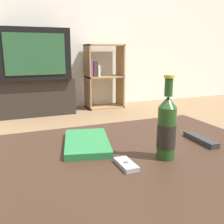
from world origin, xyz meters
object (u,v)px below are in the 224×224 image
object	(u,v)px
cell_phone	(126,164)
bookshelf	(102,75)
television	(33,54)
remote_control	(200,139)
beer_bottle	(167,128)
tv_stand	(36,96)
table_book	(87,143)

from	to	relation	value
cell_phone	bookshelf	bearing A→B (deg)	71.54
television	remote_control	size ratio (longest dim) A/B	4.82
television	beer_bottle	bearing A→B (deg)	-87.53
tv_stand	remote_control	distance (m)	2.75
tv_stand	table_book	xyz separation A→B (m)	(-0.09, -2.59, 0.24)
remote_control	tv_stand	bearing A→B (deg)	99.68
table_book	bookshelf	bearing A→B (deg)	82.61
cell_phone	table_book	world-z (taller)	table_book
television	beer_bottle	xyz separation A→B (m)	(0.12, -2.79, -0.21)
bookshelf	beer_bottle	xyz separation A→B (m)	(-0.82, -2.86, 0.10)
beer_bottle	table_book	xyz separation A→B (m)	(-0.21, 0.21, -0.09)
television	remote_control	bearing A→B (deg)	-82.86
tv_stand	bookshelf	distance (m)	0.98
tv_stand	table_book	bearing A→B (deg)	-91.98
cell_phone	table_book	xyz separation A→B (m)	(-0.06, 0.22, 0.00)
beer_bottle	remote_control	size ratio (longest dim) A/B	1.59
bookshelf	beer_bottle	distance (m)	2.98
cell_phone	tv_stand	bearing A→B (deg)	89.68
tv_stand	bookshelf	size ratio (longest dim) A/B	1.07
bookshelf	remote_control	size ratio (longest dim) A/B	5.15
cell_phone	beer_bottle	bearing A→B (deg)	4.13
beer_bottle	remote_control	distance (m)	0.25
tv_stand	television	world-z (taller)	television
remote_control	television	bearing A→B (deg)	99.69
tv_stand	beer_bottle	world-z (taller)	beer_bottle
beer_bottle	cell_phone	distance (m)	0.18
tv_stand	television	xyz separation A→B (m)	(-0.00, -0.00, 0.54)
bookshelf	cell_phone	world-z (taller)	bookshelf
beer_bottle	television	bearing A→B (deg)	92.47
beer_bottle	cell_phone	xyz separation A→B (m)	(-0.15, -0.01, -0.10)
tv_stand	television	size ratio (longest dim) A/B	1.14
remote_control	table_book	size ratio (longest dim) A/B	0.56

